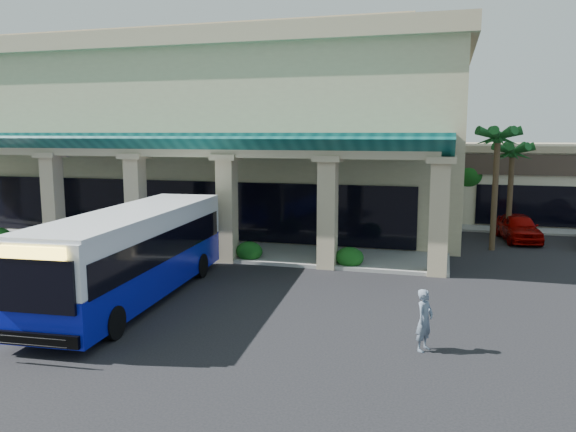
% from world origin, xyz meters
% --- Properties ---
extents(ground, '(110.00, 110.00, 0.00)m').
position_xyz_m(ground, '(0.00, 0.00, 0.00)').
color(ground, black).
extents(main_building, '(30.80, 14.80, 11.35)m').
position_xyz_m(main_building, '(-8.00, 16.00, 5.67)').
color(main_building, tan).
rests_on(main_building, ground).
extents(arcade, '(30.00, 6.20, 5.70)m').
position_xyz_m(arcade, '(-8.00, 6.80, 2.85)').
color(arcade, '#0C4D4B').
rests_on(arcade, ground).
extents(palm_0, '(2.40, 2.40, 6.60)m').
position_xyz_m(palm_0, '(8.50, 11.00, 3.30)').
color(palm_0, '#13491A').
rests_on(palm_0, ground).
extents(palm_1, '(2.40, 2.40, 5.80)m').
position_xyz_m(palm_1, '(9.50, 14.00, 2.90)').
color(palm_1, '#13491A').
rests_on(palm_1, ground).
extents(broadleaf_tree, '(2.60, 2.60, 4.81)m').
position_xyz_m(broadleaf_tree, '(7.50, 19.00, 2.41)').
color(broadleaf_tree, '#104911').
rests_on(broadleaf_tree, ground).
extents(transit_bus, '(3.36, 11.19, 3.08)m').
position_xyz_m(transit_bus, '(-3.90, -1.00, 1.54)').
color(transit_bus, '#0A13A4').
rests_on(transit_bus, ground).
extents(pedestrian, '(0.61, 0.71, 1.65)m').
position_xyz_m(pedestrian, '(5.81, -3.01, 0.82)').
color(pedestrian, slate).
rests_on(pedestrian, ground).
extents(car_silver, '(2.31, 4.46, 1.45)m').
position_xyz_m(car_silver, '(9.99, 13.85, 0.72)').
color(car_silver, '#8C0300').
rests_on(car_silver, ground).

